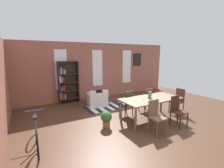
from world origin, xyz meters
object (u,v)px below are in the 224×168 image
at_px(armchair_white, 97,100).
at_px(potted_plant_by_shelf, 106,118).
at_px(dining_chair_near_right, 177,110).
at_px(vase_on_table, 150,95).
at_px(dining_chair_near_left, 156,115).
at_px(dining_chair_head_right, 178,100).
at_px(dining_table, 151,100).
at_px(bookshelf_tall, 67,82).
at_px(bicycle_second, 37,134).
at_px(dining_chair_far_left, 127,102).
at_px(dining_chair_far_right, 147,99).

bearing_deg(armchair_white, potted_plant_by_shelf, -106.90).
bearing_deg(dining_chair_near_right, vase_on_table, 125.74).
bearing_deg(dining_chair_near_left, dining_chair_head_right, 21.04).
bearing_deg(potted_plant_by_shelf, dining_table, -9.12).
bearing_deg(dining_chair_near_left, bookshelf_tall, 109.96).
bearing_deg(potted_plant_by_shelf, bookshelf_tall, 97.19).
height_order(armchair_white, bicycle_second, bicycle_second).
height_order(dining_chair_head_right, potted_plant_by_shelf, dining_chair_head_right).
xyz_separation_m(vase_on_table, dining_chair_near_left, (-0.42, -0.73, -0.39)).
bearing_deg(dining_table, potted_plant_by_shelf, 170.88).
bearing_deg(vase_on_table, bicycle_second, 177.53).
bearing_deg(dining_chair_near_left, dining_chair_near_right, -0.00).
relative_size(dining_chair_near_left, armchair_white, 1.01).
xyz_separation_m(dining_chair_far_left, armchair_white, (-0.49, 1.59, -0.23)).
height_order(dining_chair_near_left, dining_chair_far_right, same).
height_order(dining_chair_far_right, armchair_white, dining_chair_far_right).
height_order(dining_chair_near_right, armchair_white, dining_chair_near_right).
bearing_deg(potted_plant_by_shelf, dining_chair_head_right, -4.84).
height_order(dining_table, armchair_white, dining_table).
distance_m(dining_chair_head_right, armchair_white, 3.32).
xyz_separation_m(dining_chair_near_right, potted_plant_by_shelf, (-2.05, 0.98, -0.22)).
height_order(dining_table, potted_plant_by_shelf, dining_table).
xyz_separation_m(bicycle_second, potted_plant_by_shelf, (1.98, 0.10, -0.03)).
relative_size(dining_chair_near_right, dining_chair_far_right, 1.00).
bearing_deg(dining_chair_far_left, dining_table, -57.44).
bearing_deg(dining_table, dining_chair_near_left, -122.92).
bearing_deg(bicycle_second, dining_chair_near_left, -15.84).
relative_size(dining_table, dining_chair_near_left, 2.20).
xyz_separation_m(dining_chair_near_right, dining_chair_head_right, (0.95, 0.73, 0.00)).
bearing_deg(armchair_white, bicycle_second, -140.34).
xyz_separation_m(dining_chair_near_right, dining_chair_near_left, (-0.94, 0.00, 0.00)).
bearing_deg(dining_chair_head_right, bookshelf_tall, 134.64).
xyz_separation_m(dining_chair_head_right, bicycle_second, (-4.98, 0.15, -0.18)).
bearing_deg(dining_chair_near_left, dining_chair_far_left, 89.76).
height_order(vase_on_table, potted_plant_by_shelf, vase_on_table).
distance_m(vase_on_table, potted_plant_by_shelf, 1.67).
xyz_separation_m(dining_chair_near_left, bookshelf_tall, (-1.52, 4.17, 0.47)).
height_order(bookshelf_tall, potted_plant_by_shelf, bookshelf_tall).
bearing_deg(bicycle_second, dining_table, -2.44).
relative_size(dining_chair_near_right, potted_plant_by_shelf, 1.84).
height_order(dining_chair_near_left, potted_plant_by_shelf, dining_chair_near_left).
relative_size(dining_chair_far_left, bicycle_second, 0.58).
relative_size(dining_chair_far_left, dining_chair_far_right, 1.00).
bearing_deg(vase_on_table, dining_table, 0.00).
relative_size(dining_chair_near_right, dining_chair_far_left, 1.00).
distance_m(dining_chair_near_right, armchair_white, 3.37).
height_order(dining_chair_near_right, dining_chair_far_left, same).
bearing_deg(vase_on_table, armchair_white, 111.38).
relative_size(vase_on_table, dining_chair_head_right, 0.26).
xyz_separation_m(dining_table, vase_on_table, (-0.05, 0.00, 0.20)).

